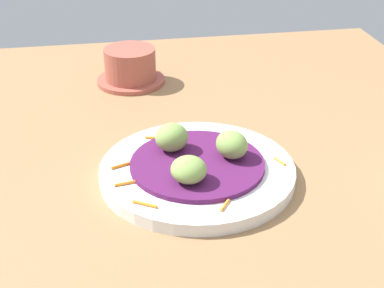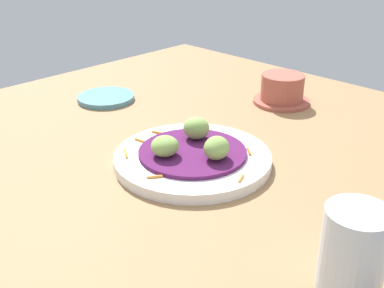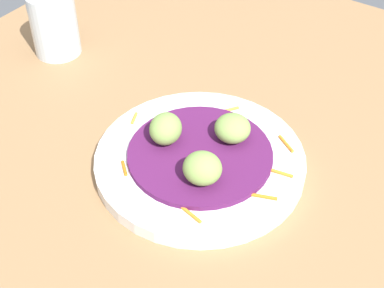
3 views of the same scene
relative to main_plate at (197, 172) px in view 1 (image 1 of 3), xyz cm
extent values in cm
cube|color=#936D47|center=(3.03, 5.36, -1.89)|extent=(110.00, 110.00, 2.00)
cylinder|color=white|center=(0.00, 0.00, 0.00)|extent=(26.53, 26.53, 1.78)
cylinder|color=#51194C|center=(0.00, 0.00, 1.24)|extent=(18.22, 18.22, 0.70)
cylinder|color=orange|center=(-0.99, -11.29, 1.09)|extent=(2.14, 1.20, 0.40)
cylinder|color=orange|center=(7.19, -6.33, 1.09)|extent=(1.90, 2.12, 0.40)
cylinder|color=orange|center=(8.65, 4.45, 1.09)|extent=(1.13, 3.41, 0.40)
cylinder|color=orange|center=(-9.88, -1.57, 1.09)|extent=(2.24, 1.73, 0.40)
cylinder|color=orange|center=(1.68, 10.08, 1.09)|extent=(1.46, 3.00, 0.40)
cylinder|color=orange|center=(-7.94, 7.95, 1.09)|extent=(2.05, 2.97, 0.40)
cylinder|color=orange|center=(-2.84, 9.70, 1.09)|extent=(0.99, 3.36, 0.40)
ellipsoid|color=#84A851|center=(3.90, 2.90, 3.55)|extent=(5.64, 5.79, 3.92)
ellipsoid|color=#84A851|center=(-4.46, 1.93, 3.25)|extent=(6.39, 6.36, 3.33)
ellipsoid|color=#84A851|center=(0.56, -4.83, 3.47)|extent=(5.95, 5.61, 3.76)
cylinder|color=#A85142|center=(34.67, 6.17, -0.49)|extent=(12.49, 12.49, 0.80)
cylinder|color=#A85142|center=(34.67, 6.17, 2.80)|extent=(9.40, 9.40, 5.79)
camera|label=1|loc=(-66.50, 12.41, 41.81)|focal=54.69mm
camera|label=2|loc=(-51.78, -50.69, 37.24)|focal=45.15mm
camera|label=3|loc=(43.30, 28.27, 50.00)|focal=53.26mm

